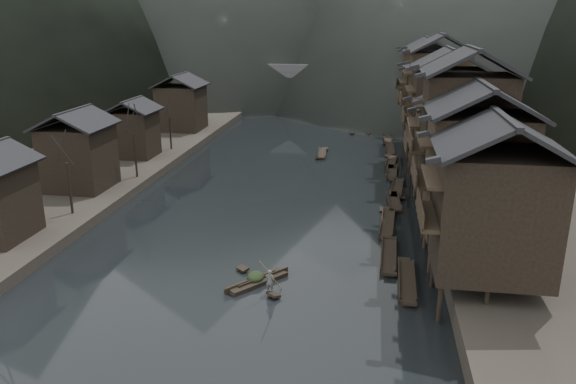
# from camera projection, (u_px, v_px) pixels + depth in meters

# --- Properties ---
(water) EXTENTS (300.00, 300.00, 0.00)m
(water) POSITION_uv_depth(u_px,v_px,m) (252.00, 244.00, 46.97)
(water) COLOR black
(water) RESTS_ON ground
(right_bank) EXTENTS (40.00, 200.00, 1.80)m
(right_bank) POSITION_uv_depth(u_px,v_px,m) (555.00, 144.00, 79.21)
(right_bank) COLOR #2D2823
(right_bank) RESTS_ON ground
(left_bank) EXTENTS (40.00, 200.00, 1.20)m
(left_bank) POSITION_uv_depth(u_px,v_px,m) (92.00, 131.00, 89.63)
(left_bank) COLOR #2D2823
(left_bank) RESTS_ON ground
(stilt_houses) EXTENTS (9.00, 67.60, 16.41)m
(stilt_houses) POSITION_uv_depth(u_px,v_px,m) (447.00, 105.00, 60.35)
(stilt_houses) COLOR black
(stilt_houses) RESTS_ON ground
(left_houses) EXTENTS (8.10, 53.20, 8.73)m
(left_houses) POSITION_uv_depth(u_px,v_px,m) (120.00, 126.00, 67.23)
(left_houses) COLOR black
(left_houses) RESTS_ON left_bank
(bare_trees) EXTENTS (3.89, 43.08, 7.78)m
(bare_trees) POSITION_uv_depth(u_px,v_px,m) (87.00, 146.00, 52.74)
(bare_trees) COLOR black
(bare_trees) RESTS_ON left_bank
(moored_sampans) EXTENTS (2.84, 55.33, 0.47)m
(moored_sampans) POSITION_uv_depth(u_px,v_px,m) (392.00, 188.00, 61.65)
(moored_sampans) COLOR black
(moored_sampans) RESTS_ON water
(midriver_boats) EXTENTS (7.75, 21.80, 0.45)m
(midriver_boats) POSITION_uv_depth(u_px,v_px,m) (342.00, 142.00, 83.67)
(midriver_boats) COLOR black
(midriver_boats) RESTS_ON water
(stone_bridge) EXTENTS (40.00, 6.00, 9.00)m
(stone_bridge) POSITION_uv_depth(u_px,v_px,m) (328.00, 83.00, 113.24)
(stone_bridge) COLOR #4C4C4F
(stone_bridge) RESTS_ON ground
(hero_sampan) EXTENTS (4.11, 4.75, 0.44)m
(hero_sampan) POSITION_uv_depth(u_px,v_px,m) (257.00, 281.00, 40.00)
(hero_sampan) COLOR black
(hero_sampan) RESTS_ON water
(cargo_heap) EXTENTS (1.19, 1.55, 0.71)m
(cargo_heap) POSITION_uv_depth(u_px,v_px,m) (256.00, 272.00, 40.03)
(cargo_heap) COLOR black
(cargo_heap) RESTS_ON hero_sampan
(boatman) EXTENTS (0.65, 0.46, 1.66)m
(boatman) POSITION_uv_depth(u_px,v_px,m) (270.00, 278.00, 38.13)
(boatman) COLOR slate
(boatman) RESTS_ON hero_sampan
(bamboo_pole) EXTENTS (1.28, 2.51, 3.47)m
(bamboo_pole) POSITION_uv_depth(u_px,v_px,m) (272.00, 243.00, 37.33)
(bamboo_pole) COLOR #8C7A51
(bamboo_pole) RESTS_ON boatman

